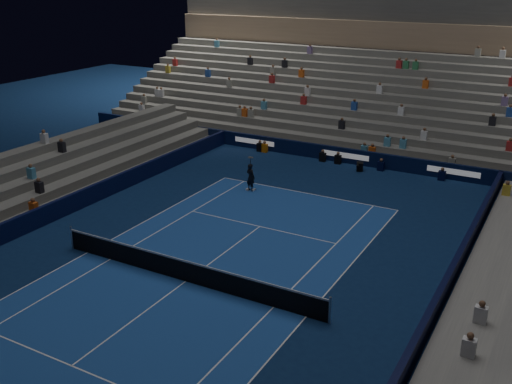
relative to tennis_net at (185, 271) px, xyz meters
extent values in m
plane|color=#0B1F45|center=(0.00, 0.00, -0.50)|extent=(90.00, 90.00, 0.00)
cube|color=#1A4392|center=(0.00, 0.00, -0.50)|extent=(10.97, 23.77, 0.01)
cube|color=black|center=(0.00, 18.50, 0.00)|extent=(44.00, 0.25, 1.00)
cube|color=black|center=(9.70, 0.00, 0.00)|extent=(0.25, 37.00, 1.00)
cube|color=black|center=(-9.70, 0.00, 0.00)|extent=(0.25, 37.00, 1.00)
cube|color=#62625D|center=(0.00, 19.50, -0.25)|extent=(44.00, 1.00, 0.50)
cube|color=#62625D|center=(0.00, 20.50, 0.00)|extent=(44.00, 1.00, 1.00)
cube|color=#62625D|center=(0.00, 21.50, 0.25)|extent=(44.00, 1.00, 1.50)
cube|color=#62625D|center=(0.00, 22.50, 0.50)|extent=(44.00, 1.00, 2.00)
cube|color=#62625D|center=(0.00, 23.50, 0.75)|extent=(44.00, 1.00, 2.50)
cube|color=#62625D|center=(0.00, 24.50, 1.00)|extent=(44.00, 1.00, 3.00)
cube|color=#62625D|center=(0.00, 25.50, 1.25)|extent=(44.00, 1.00, 3.50)
cube|color=#62625D|center=(0.00, 26.50, 1.50)|extent=(44.00, 1.00, 4.00)
cube|color=#62625D|center=(0.00, 27.50, 1.75)|extent=(44.00, 1.00, 4.50)
cube|color=#62625D|center=(0.00, 28.50, 2.00)|extent=(44.00, 1.00, 5.00)
cube|color=#62625D|center=(0.00, 29.50, 2.25)|extent=(44.00, 1.00, 5.50)
cube|color=#62625D|center=(0.00, 30.50, 2.50)|extent=(44.00, 1.00, 6.00)
cube|color=#93775A|center=(0.00, 31.60, 6.60)|extent=(44.00, 0.60, 2.20)
cube|color=#464644|center=(0.00, 33.00, 9.20)|extent=(44.00, 2.40, 3.00)
cube|color=slate|center=(10.50, 0.00, -0.25)|extent=(1.00, 37.00, 0.50)
cube|color=slate|center=(11.50, 0.00, 0.00)|extent=(1.00, 37.00, 1.00)
cube|color=slate|center=(12.50, 0.00, 0.25)|extent=(1.00, 37.00, 1.50)
cube|color=#61615D|center=(-10.50, 0.00, -0.25)|extent=(1.00, 37.00, 0.50)
cylinder|color=#B2B2B7|center=(-6.40, 0.00, 0.05)|extent=(0.10, 0.10, 1.10)
cylinder|color=#B2B2B7|center=(6.40, 0.00, 0.05)|extent=(0.10, 0.10, 1.10)
cube|color=black|center=(0.00, 0.00, -0.05)|extent=(12.80, 0.03, 0.90)
cube|color=white|center=(0.00, 0.00, 0.44)|extent=(12.80, 0.04, 0.08)
imported|color=black|center=(-2.99, 10.72, 0.32)|extent=(0.68, 0.54, 1.65)
cube|color=black|center=(1.36, 17.35, -0.23)|extent=(0.56, 0.61, 0.55)
cylinder|color=black|center=(1.36, 16.92, -0.06)|extent=(0.27, 0.38, 0.16)
camera|label=1|loc=(13.02, -17.41, 11.57)|focal=41.27mm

